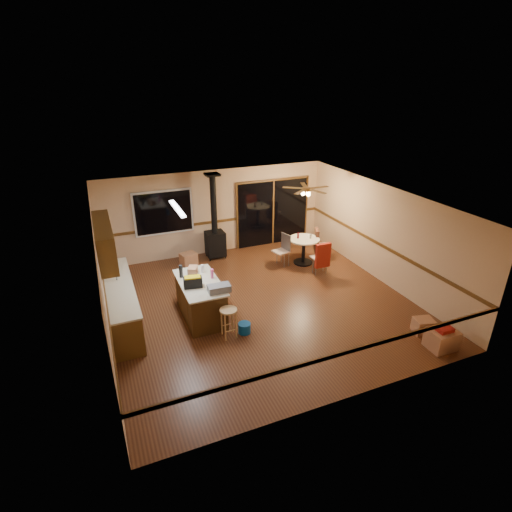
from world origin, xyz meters
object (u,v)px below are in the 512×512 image
box_under_window (189,259)px  chair_right (317,240)px  blue_bucket (244,328)px  box_corner_a (442,339)px  wood_stove (215,235)px  toolbox_grey (219,288)px  kitchen_island (201,299)px  toolbox_black (193,282)px  chair_left (284,246)px  box_corner_b (423,326)px  dining_table (304,246)px  chair_near (322,255)px  bar_stool (229,323)px

box_under_window → chair_right: bearing=-16.1°
blue_bucket → box_corner_a: box_corner_a is taller
wood_stove → box_under_window: 1.07m
toolbox_grey → kitchen_island: bearing=115.2°
toolbox_black → box_under_window: size_ratio=0.89×
chair_left → box_corner_b: (1.30, -4.26, -0.43)m
wood_stove → box_corner_a: (2.92, -6.09, -0.52)m
dining_table → chair_right: size_ratio=1.29×
blue_bucket → box_corner_b: size_ratio=0.69×
box_under_window → box_corner_a: 7.03m
chair_near → wood_stove: bearing=136.3°
toolbox_grey → chair_left: bearing=41.2°
wood_stove → toolbox_grey: 3.79m
wood_stove → blue_bucket: bearing=-98.6°
bar_stool → box_under_window: (0.07, 3.86, -0.16)m
bar_stool → box_corner_b: (3.95, -1.47, -0.18)m
dining_table → chair_left: (-0.60, 0.12, 0.06)m
chair_near → box_corner_b: (0.60, -3.25, -0.44)m
dining_table → toolbox_black: bearing=-154.1°
dining_table → chair_near: size_ratio=1.29×
chair_near → chair_right: size_ratio=1.00×
chair_right → box_under_window: size_ratio=1.55×
kitchen_island → toolbox_grey: bearing=-64.8°
chair_left → chair_near: size_ratio=0.74×
toolbox_black → dining_table: bearing=25.9°
dining_table → box_under_window: bearing=159.3°
box_corner_b → chair_near: bearing=100.5°
kitchen_island → chair_near: 3.77m
chair_near → chair_right: bearing=66.6°
box_corner_a → box_corner_b: bearing=83.2°
box_under_window → dining_table: bearing=-20.7°
bar_stool → chair_near: chair_near is taller
kitchen_island → wood_stove: 3.33m
wood_stove → toolbox_black: 3.56m
toolbox_black → chair_near: 4.01m
wood_stove → chair_near: bearing=-43.7°
toolbox_grey → chair_near: size_ratio=0.69×
chair_right → box_corner_b: size_ratio=1.75×
toolbox_black → blue_bucket: (0.88, -0.83, -0.90)m
blue_bucket → box_corner_b: (3.60, -1.48, 0.05)m
toolbox_black → toolbox_grey: bearing=-42.0°
dining_table → chair_left: bearing=168.2°
box_under_window → box_corner_b: size_ratio=1.13×
toolbox_grey → chair_near: bearing=21.8°
blue_bucket → box_under_window: 3.87m
chair_left → box_under_window: size_ratio=1.14×
bar_stool → box_corner_b: bar_stool is taller
bar_stool → dining_table: bearing=39.3°
chair_right → box_corner_a: 4.84m
toolbox_black → box_under_window: bearing=79.0°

